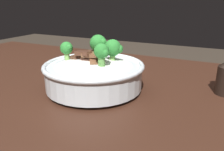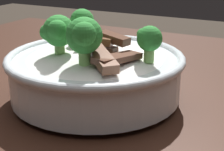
% 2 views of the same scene
% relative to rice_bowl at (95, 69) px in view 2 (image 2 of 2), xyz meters
% --- Properties ---
extents(rice_bowl, '(0.26, 0.26, 0.14)m').
position_rel_rice_bowl_xyz_m(rice_bowl, '(0.00, 0.00, 0.00)').
color(rice_bowl, silver).
rests_on(rice_bowl, dining_table).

